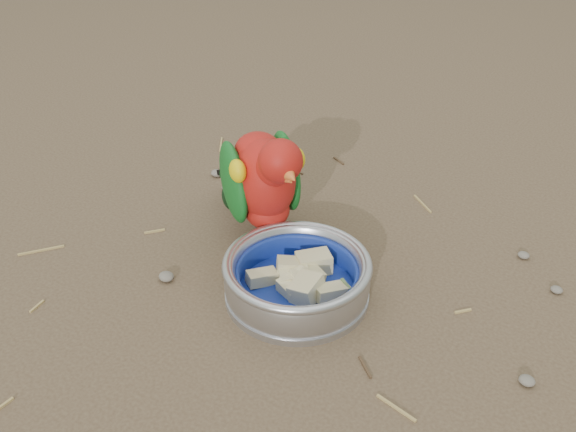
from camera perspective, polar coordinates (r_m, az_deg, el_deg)
The scene contains 6 objects.
ground at distance 0.87m, azimuth -2.01°, elevation -8.74°, with size 60.00×60.00×0.00m, color brown.
food_bowl at distance 0.89m, azimuth 0.80°, elevation -6.77°, with size 0.20×0.20×0.02m, color #B2B2BA.
bowl_wall at distance 0.87m, azimuth 0.81°, elevation -5.24°, with size 0.20×0.20×0.04m, color #B2B2BA, non-canonical shape.
fruit_wedges at distance 0.88m, azimuth 0.81°, elevation -5.60°, with size 0.12×0.12×0.03m, color beige, non-canonical shape.
lory_parrot at distance 0.95m, azimuth -2.10°, elevation 2.45°, with size 0.11×0.24×0.19m, color #AE1811, non-canonical shape.
ground_debris at distance 0.87m, azimuth 1.30°, elevation -8.18°, with size 0.90×0.80×0.01m, color tan, non-canonical shape.
Camera 1 is at (0.39, -0.52, 0.57)m, focal length 40.00 mm.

